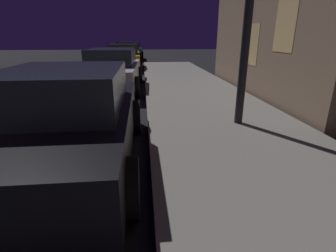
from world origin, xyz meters
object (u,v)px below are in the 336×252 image
Objects in this scene: car_black at (68,120)px; car_silver at (113,70)px; car_yellow_cab at (124,57)px; car_green at (129,51)px.

car_black is 5.90m from car_silver.
car_black is 0.90× the size of car_silver.
car_green is at bearing 90.01° from car_yellow_cab.
car_green is at bearing 90.00° from car_black.
car_silver and car_green have the same top height.
car_silver is at bearing -90.01° from car_yellow_cab.
car_yellow_cab is at bearing -89.99° from car_green.
car_black is 12.23m from car_yellow_cab.
car_black and car_silver have the same top height.
car_green is (-0.00, 12.32, -0.01)m from car_silver.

